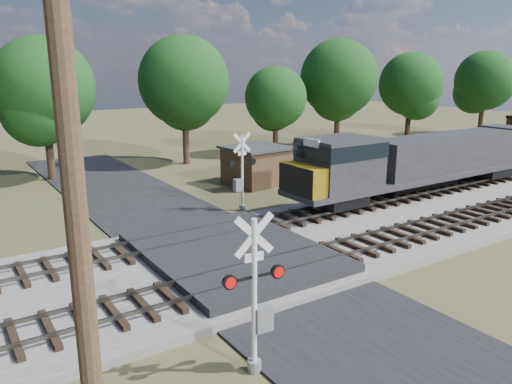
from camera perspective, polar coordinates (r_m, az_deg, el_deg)
ground at (r=21.55m, az=-2.08°, el=-8.30°), size 160.00×160.00×0.00m
ballast_bed at (r=28.02m, az=15.13°, el=-3.09°), size 140.00×10.00×0.30m
road at (r=21.54m, az=-2.08°, el=-8.20°), size 7.00×60.00×0.08m
crossing_panel at (r=21.83m, az=-2.77°, el=-7.11°), size 7.00×9.00×0.62m
track_near at (r=21.63m, az=7.86°, el=-7.17°), size 140.00×2.60×0.33m
track_far at (r=25.36m, az=0.42°, el=-3.78°), size 140.00×2.60×0.33m
crossing_signal_near at (r=13.83m, az=0.14°, el=-13.10°), size 1.85×0.41×4.58m
crossing_signal_far at (r=28.81m, az=-1.74°, el=1.52°), size 1.85×0.40×4.60m
utility_pole at (r=7.85m, az=-19.42°, el=-7.38°), size 2.53×0.34×10.33m
equipment_shed at (r=35.54m, az=-0.01°, el=3.09°), size 4.39×4.39×2.74m
treeline at (r=40.47m, az=-11.52°, el=11.96°), size 81.14×10.48×11.60m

